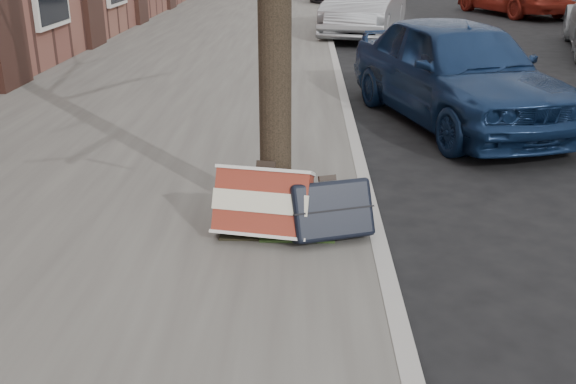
{
  "coord_description": "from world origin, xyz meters",
  "views": [
    {
      "loc": [
        -1.8,
        -3.46,
        2.17
      ],
      "look_at": [
        -1.92,
        0.8,
        0.5
      ],
      "focal_mm": 40.0,
      "sensor_mm": 36.0,
      "label": 1
    }
  ],
  "objects_px": {
    "suitcase_red": "(263,203)",
    "car_near_front": "(457,71)",
    "suitcase_navy": "(331,209)",
    "car_near_mid": "(366,6)"
  },
  "relations": [
    {
      "from": "car_near_front",
      "to": "suitcase_navy",
      "type": "bearing_deg",
      "value": -130.35
    },
    {
      "from": "suitcase_navy",
      "to": "car_near_front",
      "type": "bearing_deg",
      "value": 47.79
    },
    {
      "from": "car_near_front",
      "to": "car_near_mid",
      "type": "bearing_deg",
      "value": 77.28
    },
    {
      "from": "suitcase_red",
      "to": "suitcase_navy",
      "type": "bearing_deg",
      "value": 8.15
    },
    {
      "from": "suitcase_navy",
      "to": "car_near_front",
      "type": "relative_size",
      "value": 0.15
    },
    {
      "from": "suitcase_navy",
      "to": "car_near_front",
      "type": "height_order",
      "value": "car_near_front"
    },
    {
      "from": "suitcase_navy",
      "to": "car_near_mid",
      "type": "relative_size",
      "value": 0.14
    },
    {
      "from": "suitcase_navy",
      "to": "car_near_mid",
      "type": "xyz_separation_m",
      "value": [
        1.25,
        11.71,
        0.34
      ]
    },
    {
      "from": "suitcase_red",
      "to": "car_near_front",
      "type": "xyz_separation_m",
      "value": [
        2.19,
        3.7,
        0.28
      ]
    },
    {
      "from": "suitcase_red",
      "to": "car_near_front",
      "type": "height_order",
      "value": "car_near_front"
    }
  ]
}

